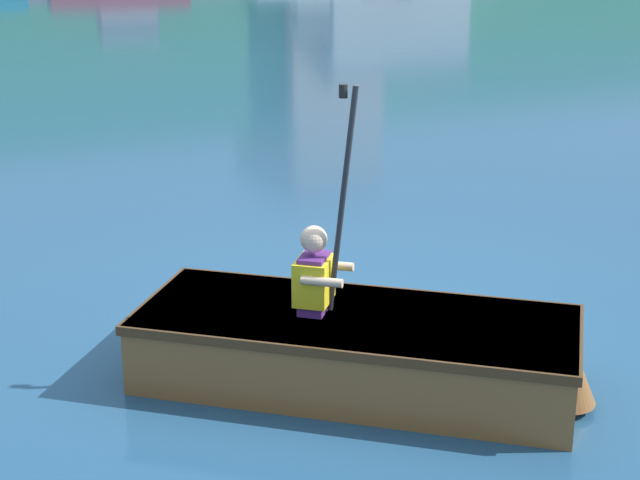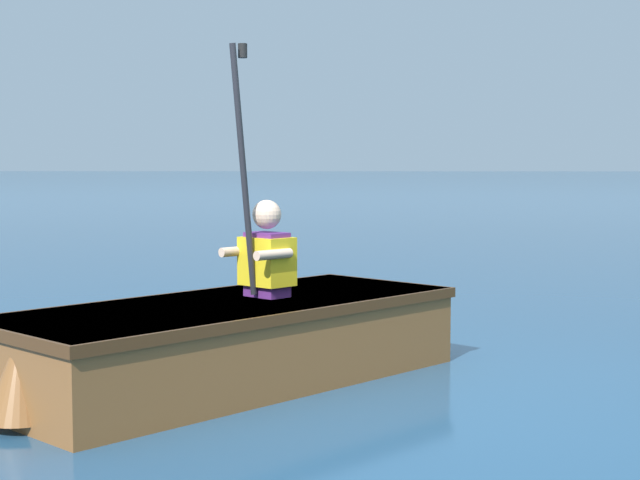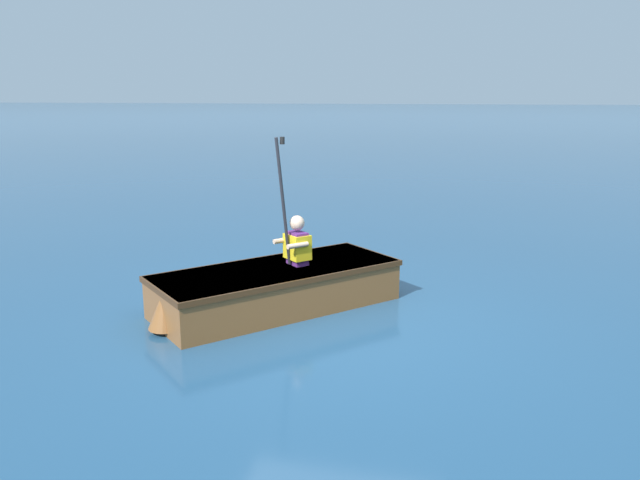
% 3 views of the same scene
% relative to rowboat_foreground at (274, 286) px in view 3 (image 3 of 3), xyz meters
% --- Properties ---
extents(ground_plane, '(300.00, 300.00, 0.00)m').
position_rel_rowboat_foreground_xyz_m(ground_plane, '(0.41, 0.71, -0.27)').
color(ground_plane, navy).
extents(rowboat_foreground, '(2.80, 2.65, 0.47)m').
position_rel_rowboat_foreground_xyz_m(rowboat_foreground, '(0.00, 0.00, 0.00)').
color(rowboat_foreground, brown).
rests_on(rowboat_foreground, ground).
extents(person_paddler, '(0.46, 0.46, 1.45)m').
position_rel_rowboat_foreground_xyz_m(person_paddler, '(-0.23, 0.20, 0.47)').
color(person_paddler, '#592672').
rests_on(person_paddler, rowboat_foreground).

